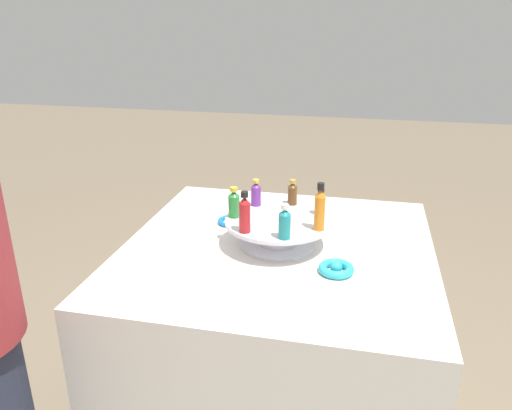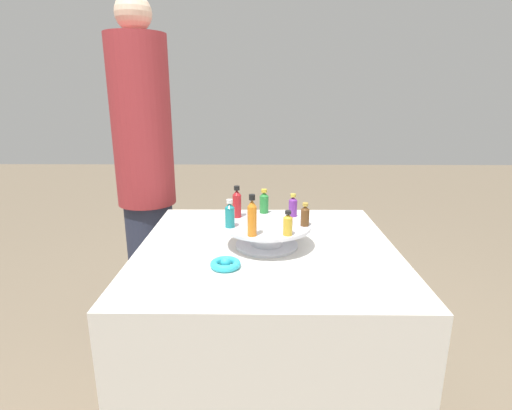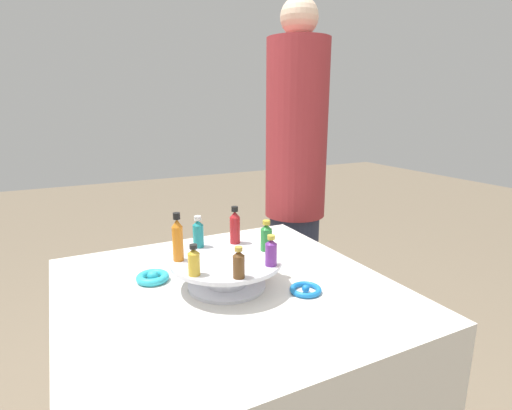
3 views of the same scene
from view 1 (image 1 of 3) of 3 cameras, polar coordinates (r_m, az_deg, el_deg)
party_table at (r=1.80m, az=2.33°, el=-15.47°), size 0.97×0.97×0.75m
display_stand at (r=1.58m, az=2.56°, el=-2.81°), size 0.34×0.34×0.09m
bottle_green at (r=1.57m, az=-2.53°, el=0.19°), size 0.04×0.04×0.10m
bottle_red at (r=1.45m, az=-1.31°, el=-0.99°), size 0.03×0.03×0.13m
bottle_teal at (r=1.42m, az=3.28°, el=-2.05°), size 0.03×0.03×0.10m
bottle_orange at (r=1.48m, az=7.29°, el=-0.41°), size 0.03×0.03×0.15m
bottle_gold at (r=1.60m, az=7.38°, el=0.29°), size 0.03×0.03×0.09m
bottle_brown at (r=1.68m, az=4.18°, el=1.37°), size 0.03×0.03×0.09m
bottle_purple at (r=1.66m, az=-0.01°, el=1.33°), size 0.03×0.03×0.09m
ribbon_bow_blue at (r=1.76m, az=-2.87°, el=-1.84°), size 0.09×0.09×0.02m
ribbon_bow_teal at (r=1.45m, az=9.15°, el=-7.18°), size 0.10×0.10×0.03m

